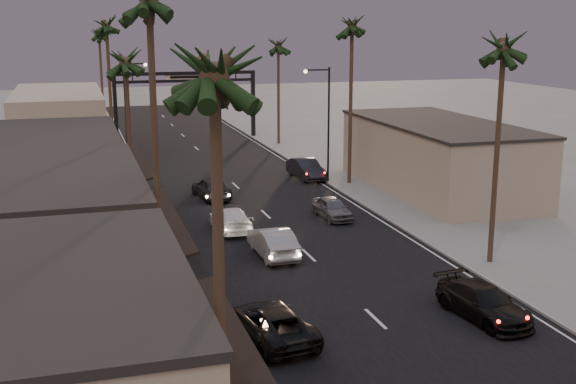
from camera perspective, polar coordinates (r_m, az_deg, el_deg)
ground at (r=50.15m, az=-2.66°, el=-0.93°), size 200.00×200.00×0.00m
road at (r=54.88m, az=-3.93°, el=0.29°), size 14.00×120.00×0.02m
sidewalk_left at (r=60.48m, az=-14.24°, el=1.16°), size 5.00×92.00×0.12m
sidewalk_right at (r=64.06m, az=2.98°, el=2.21°), size 5.00×92.00×0.12m
storefront_near at (r=21.43m, az=-18.88°, el=-13.68°), size 8.00×12.00×5.50m
storefront_mid at (r=34.54m, az=-18.17°, el=-3.36°), size 8.00×14.00×5.50m
storefront_far at (r=50.17m, az=-17.82°, el=1.38°), size 8.00×16.00×5.00m
storefront_dist at (r=72.80m, az=-17.63°, el=5.27°), size 8.00×20.00×6.00m
building_right at (r=54.63m, az=11.72°, el=2.65°), size 8.00×18.00×5.00m
arch at (r=78.38m, az=-8.10°, el=8.13°), size 15.20×0.40×7.27m
streetlight_right at (r=55.86m, az=2.96°, el=6.07°), size 2.13×0.30×9.00m
streetlight_left at (r=65.75m, az=-12.49°, el=6.84°), size 2.13×0.30×9.00m
palm_la at (r=16.53m, az=-5.87°, el=10.57°), size 3.20×3.20×13.20m
palm_lc at (r=43.36m, az=-12.76°, el=10.56°), size 3.20×3.20×12.20m
palm_ld at (r=62.29m, az=-14.18°, el=12.96°), size 3.20×3.20×14.20m
palm_ra at (r=37.26m, az=16.73°, el=11.47°), size 3.20×3.20×13.20m
palm_rb at (r=55.10m, az=5.10°, el=13.33°), size 3.20×3.20×14.20m
palm_rc at (r=74.08m, az=-0.77°, el=11.80°), size 3.20×3.20×12.20m
palm_far at (r=85.29m, az=-14.72°, el=12.21°), size 3.20×3.20×13.20m
oncoming_pickup at (r=28.81m, az=-1.30°, el=-10.32°), size 3.00×5.34×1.41m
oncoming_silver at (r=38.76m, az=-1.21°, el=-3.95°), size 1.79×4.81×1.57m
oncoming_white at (r=43.67m, az=-4.56°, el=-2.16°), size 2.02×4.79×1.38m
oncoming_dgrey at (r=51.73m, az=-6.08°, el=0.35°), size 2.48×4.86×1.59m
curbside_black at (r=31.86m, az=15.19°, el=-8.42°), size 2.66×5.16×1.43m
curbside_grey at (r=46.28m, az=3.52°, el=-1.28°), size 1.80×4.05×1.35m
curbside_far at (r=58.11m, az=1.43°, el=1.84°), size 2.06×4.98×1.60m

